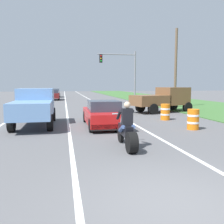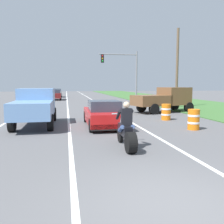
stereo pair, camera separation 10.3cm
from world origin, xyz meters
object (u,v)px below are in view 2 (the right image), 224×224
(construction_barrel_nearest, at_px, (194,119))
(distant_car_further_ahead, at_px, (57,93))
(pickup_truck_left_lane_light_blue, at_px, (35,105))
(distant_car_far_ahead, at_px, (55,95))
(motorcycle_with_rider, at_px, (126,132))
(pickup_truck_right_shoulder_brown, at_px, (165,98))
(traffic_light_mast_near, at_px, (125,69))
(sports_car_red, at_px, (104,114))
(construction_barrel_mid, at_px, (166,112))

(construction_barrel_nearest, relative_size, distant_car_further_ahead, 0.25)
(pickup_truck_left_lane_light_blue, height_order, distant_car_far_ahead, pickup_truck_left_lane_light_blue)
(motorcycle_with_rider, xyz_separation_m, pickup_truck_left_lane_light_blue, (-3.65, 5.51, 0.51))
(pickup_truck_left_lane_light_blue, bearing_deg, distant_car_further_ahead, 90.02)
(pickup_truck_left_lane_light_blue, xyz_separation_m, pickup_truck_right_shoulder_brown, (9.36, 4.92, 0.00))
(traffic_light_mast_near, distance_m, construction_barrel_nearest, 17.11)
(traffic_light_mast_near, distance_m, distant_car_far_ahead, 12.46)
(motorcycle_with_rider, bearing_deg, distant_car_further_ahead, 95.69)
(construction_barrel_nearest, xyz_separation_m, distant_car_further_ahead, (-7.76, 33.86, 0.27))
(pickup_truck_left_lane_light_blue, relative_size, distant_car_further_ahead, 1.20)
(distant_car_far_ahead, bearing_deg, motorcycle_with_rider, -82.75)
(pickup_truck_left_lane_light_blue, bearing_deg, motorcycle_with_rider, -56.51)
(pickup_truck_right_shoulder_brown, height_order, distant_car_far_ahead, pickup_truck_right_shoulder_brown)
(pickup_truck_left_lane_light_blue, distance_m, distant_car_far_ahead, 22.87)
(sports_car_red, distance_m, pickup_truck_left_lane_light_blue, 3.70)
(construction_barrel_nearest, bearing_deg, pickup_truck_left_lane_light_blue, 161.34)
(pickup_truck_left_lane_light_blue, bearing_deg, distant_car_far_ahead, 89.90)
(motorcycle_with_rider, distance_m, distant_car_further_ahead, 36.94)
(pickup_truck_left_lane_light_blue, xyz_separation_m, distant_car_far_ahead, (0.04, 22.87, -0.33))
(pickup_truck_right_shoulder_brown, xyz_separation_m, traffic_light_mast_near, (-1.04, 9.21, 2.88))
(motorcycle_with_rider, bearing_deg, construction_barrel_nearest, 35.29)
(sports_car_red, distance_m, pickup_truck_right_shoulder_brown, 8.18)
(motorcycle_with_rider, distance_m, construction_barrel_mid, 7.48)
(traffic_light_mast_near, relative_size, construction_barrel_mid, 6.00)
(pickup_truck_left_lane_light_blue, xyz_separation_m, construction_barrel_mid, (7.74, 0.75, -0.60))
(distant_car_further_ahead, bearing_deg, construction_barrel_mid, -75.74)
(pickup_truck_right_shoulder_brown, distance_m, traffic_light_mast_near, 9.71)
(traffic_light_mast_near, relative_size, construction_barrel_nearest, 6.00)
(sports_car_red, relative_size, distant_car_further_ahead, 1.08)
(motorcycle_with_rider, height_order, distant_car_far_ahead, motorcycle_with_rider)
(motorcycle_with_rider, relative_size, sports_car_red, 0.51)
(motorcycle_with_rider, distance_m, construction_barrel_nearest, 5.02)
(pickup_truck_left_lane_light_blue, distance_m, traffic_light_mast_near, 16.64)
(pickup_truck_left_lane_light_blue, height_order, traffic_light_mast_near, traffic_light_mast_near)
(traffic_light_mast_near, height_order, distant_car_further_ahead, traffic_light_mast_near)
(distant_car_far_ahead, bearing_deg, construction_barrel_nearest, -73.18)
(traffic_light_mast_near, bearing_deg, construction_barrel_mid, -92.49)
(distant_car_further_ahead, bearing_deg, distant_car_far_ahead, -89.65)
(pickup_truck_left_lane_light_blue, distance_m, construction_barrel_nearest, 8.19)
(construction_barrel_mid, bearing_deg, pickup_truck_left_lane_light_blue, -174.48)
(pickup_truck_right_shoulder_brown, bearing_deg, sports_car_red, -135.12)
(construction_barrel_mid, relative_size, distant_car_far_ahead, 0.25)
(pickup_truck_right_shoulder_brown, distance_m, construction_barrel_nearest, 7.73)
(sports_car_red, bearing_deg, distant_car_further_ahead, 96.38)
(distant_car_further_ahead, bearing_deg, traffic_light_mast_near, -64.04)
(construction_barrel_nearest, bearing_deg, traffic_light_mast_near, 88.03)
(sports_car_red, relative_size, traffic_light_mast_near, 0.72)
(sports_car_red, height_order, distant_car_far_ahead, distant_car_far_ahead)
(sports_car_red, distance_m, distant_car_far_ahead, 23.97)
(construction_barrel_nearest, height_order, distant_car_further_ahead, distant_car_further_ahead)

